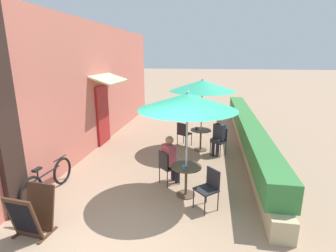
{
  "coord_description": "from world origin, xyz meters",
  "views": [
    {
      "loc": [
        1.44,
        -3.62,
        3.13
      ],
      "look_at": [
        0.15,
        4.16,
        1.0
      ],
      "focal_mm": 28.0,
      "sensor_mm": 36.0,
      "label": 1
    }
  ],
  "objects_px": {
    "cafe_chair_near_left": "(167,165)",
    "coffee_cup_near": "(184,167)",
    "bicycle_leaning": "(48,180)",
    "cafe_chair_near_right": "(209,186)",
    "patio_table_mid": "(201,136)",
    "cafe_chair_mid_left": "(183,132)",
    "patio_table_near": "(186,175)",
    "coffee_cup_mid": "(196,128)",
    "cafe_chair_mid_right": "(220,139)",
    "patio_umbrella_near": "(188,102)",
    "patio_umbrella_mid": "(202,86)",
    "menu_board": "(32,213)",
    "seated_patron_near_left": "(171,158)",
    "seated_patron_mid_right": "(218,135)"
  },
  "relations": [
    {
      "from": "cafe_chair_mid_right",
      "to": "patio_umbrella_near",
      "type": "bearing_deg",
      "value": 105.08
    },
    {
      "from": "cafe_chair_near_left",
      "to": "seated_patron_mid_right",
      "type": "relative_size",
      "value": 0.7
    },
    {
      "from": "patio_table_near",
      "to": "menu_board",
      "type": "height_order",
      "value": "menu_board"
    },
    {
      "from": "cafe_chair_mid_left",
      "to": "cafe_chair_mid_right",
      "type": "bearing_deg",
      "value": 6.37
    },
    {
      "from": "patio_table_near",
      "to": "cafe_chair_near_left",
      "type": "relative_size",
      "value": 0.83
    },
    {
      "from": "seated_patron_near_left",
      "to": "bicycle_leaning",
      "type": "xyz_separation_m",
      "value": [
        -2.72,
        -0.99,
        -0.33
      ]
    },
    {
      "from": "patio_umbrella_mid",
      "to": "cafe_chair_near_right",
      "type": "bearing_deg",
      "value": -84.75
    },
    {
      "from": "patio_table_near",
      "to": "coffee_cup_mid",
      "type": "xyz_separation_m",
      "value": [
        0.05,
        3.03,
        0.27
      ]
    },
    {
      "from": "cafe_chair_mid_right",
      "to": "coffee_cup_mid",
      "type": "xyz_separation_m",
      "value": [
        -0.77,
        0.27,
        0.25
      ]
    },
    {
      "from": "menu_board",
      "to": "patio_umbrella_mid",
      "type": "bearing_deg",
      "value": 66.33
    },
    {
      "from": "coffee_cup_near",
      "to": "bicycle_leaning",
      "type": "relative_size",
      "value": 0.05
    },
    {
      "from": "seated_patron_near_left",
      "to": "cafe_chair_mid_left",
      "type": "bearing_deg",
      "value": 137.16
    },
    {
      "from": "cafe_chair_near_left",
      "to": "coffee_cup_near",
      "type": "bearing_deg",
      "value": -3.99
    },
    {
      "from": "seated_patron_mid_right",
      "to": "menu_board",
      "type": "relative_size",
      "value": 1.46
    },
    {
      "from": "coffee_cup_near",
      "to": "cafe_chair_mid_right",
      "type": "distance_m",
      "value": 3.05
    },
    {
      "from": "coffee_cup_near",
      "to": "menu_board",
      "type": "height_order",
      "value": "menu_board"
    },
    {
      "from": "coffee_cup_near",
      "to": "seated_patron_mid_right",
      "type": "distance_m",
      "value": 2.93
    },
    {
      "from": "patio_umbrella_mid",
      "to": "cafe_chair_mid_left",
      "type": "xyz_separation_m",
      "value": [
        -0.62,
        0.29,
        -1.68
      ]
    },
    {
      "from": "seated_patron_near_left",
      "to": "cafe_chair_mid_right",
      "type": "relative_size",
      "value": 1.44
    },
    {
      "from": "cafe_chair_near_right",
      "to": "cafe_chair_mid_left",
      "type": "height_order",
      "value": "same"
    },
    {
      "from": "coffee_cup_mid",
      "to": "menu_board",
      "type": "height_order",
      "value": "menu_board"
    },
    {
      "from": "patio_table_near",
      "to": "patio_umbrella_mid",
      "type": "distance_m",
      "value": 3.5
    },
    {
      "from": "bicycle_leaning",
      "to": "patio_umbrella_near",
      "type": "bearing_deg",
      "value": 12.55
    },
    {
      "from": "patio_table_near",
      "to": "bicycle_leaning",
      "type": "relative_size",
      "value": 0.41
    },
    {
      "from": "patio_table_near",
      "to": "cafe_chair_mid_left",
      "type": "relative_size",
      "value": 0.83
    },
    {
      "from": "cafe_chair_mid_left",
      "to": "seated_patron_mid_right",
      "type": "height_order",
      "value": "seated_patron_mid_right"
    },
    {
      "from": "cafe_chair_mid_right",
      "to": "cafe_chair_near_left",
      "type": "bearing_deg",
      "value": 91.49
    },
    {
      "from": "coffee_cup_mid",
      "to": "menu_board",
      "type": "relative_size",
      "value": 0.1
    },
    {
      "from": "patio_umbrella_mid",
      "to": "coffee_cup_mid",
      "type": "distance_m",
      "value": 1.43
    },
    {
      "from": "cafe_chair_near_right",
      "to": "seated_patron_near_left",
      "type": "bearing_deg",
      "value": 1.72
    },
    {
      "from": "patio_table_near",
      "to": "seated_patron_near_left",
      "type": "distance_m",
      "value": 0.71
    },
    {
      "from": "seated_patron_mid_right",
      "to": "coffee_cup_mid",
      "type": "bearing_deg",
      "value": 4.34
    },
    {
      "from": "cafe_chair_near_right",
      "to": "bicycle_leaning",
      "type": "xyz_separation_m",
      "value": [
        -3.67,
        -0.01,
        -0.16
      ]
    },
    {
      "from": "seated_patron_mid_right",
      "to": "seated_patron_near_left",
      "type": "bearing_deg",
      "value": 92.33
    },
    {
      "from": "patio_table_near",
      "to": "seated_patron_near_left",
      "type": "height_order",
      "value": "seated_patron_near_left"
    },
    {
      "from": "bicycle_leaning",
      "to": "menu_board",
      "type": "height_order",
      "value": "menu_board"
    },
    {
      "from": "coffee_cup_near",
      "to": "cafe_chair_mid_right",
      "type": "xyz_separation_m",
      "value": [
        0.86,
        2.92,
        -0.25
      ]
    },
    {
      "from": "cafe_chair_mid_right",
      "to": "patio_umbrella_mid",
      "type": "bearing_deg",
      "value": 6.37
    },
    {
      "from": "patio_table_near",
      "to": "patio_umbrella_near",
      "type": "distance_m",
      "value": 1.7
    },
    {
      "from": "patio_table_near",
      "to": "seated_patron_near_left",
      "type": "bearing_deg",
      "value": 129.65
    },
    {
      "from": "patio_umbrella_near",
      "to": "cafe_chair_near_right",
      "type": "relative_size",
      "value": 2.78
    },
    {
      "from": "cafe_chair_mid_right",
      "to": "menu_board",
      "type": "xyz_separation_m",
      "value": [
        -3.4,
        -4.56,
        -0.09
      ]
    },
    {
      "from": "patio_table_near",
      "to": "cafe_chair_near_left",
      "type": "bearing_deg",
      "value": 138.97
    },
    {
      "from": "bicycle_leaning",
      "to": "cafe_chair_near_right",
      "type": "bearing_deg",
      "value": 4.37
    },
    {
      "from": "cafe_chair_near_left",
      "to": "coffee_cup_near",
      "type": "distance_m",
      "value": 0.82
    },
    {
      "from": "patio_table_near",
      "to": "cafe_chair_mid_right",
      "type": "distance_m",
      "value": 2.88
    },
    {
      "from": "patio_table_mid",
      "to": "cafe_chair_mid_left",
      "type": "distance_m",
      "value": 0.69
    },
    {
      "from": "coffee_cup_near",
      "to": "bicycle_leaning",
      "type": "xyz_separation_m",
      "value": [
        -3.12,
        -0.31,
        -0.41
      ]
    },
    {
      "from": "patio_umbrella_near",
      "to": "bicycle_leaning",
      "type": "distance_m",
      "value": 3.68
    },
    {
      "from": "cafe_chair_near_left",
      "to": "patio_table_mid",
      "type": "xyz_separation_m",
      "value": [
        0.72,
        2.6,
        -0.02
      ]
    }
  ]
}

